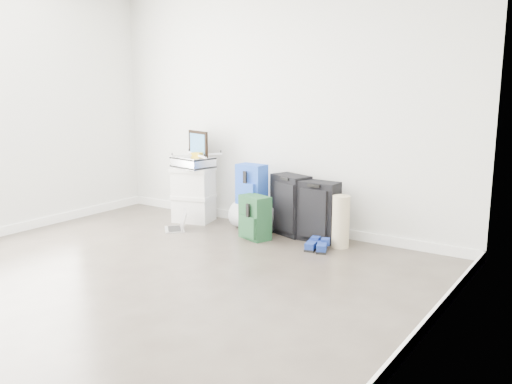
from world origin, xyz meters
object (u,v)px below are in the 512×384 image
Objects in this scene: duffel_bag at (253,217)px; briefcase at (193,162)px; boxes_stack at (194,194)px; large_suitcase at (290,205)px; carry_on at (319,211)px; laptop at (178,225)px.

briefcase is at bearing -162.96° from duffel_bag.
large_suitcase reaches higher than boxes_stack.
carry_on reaches higher than laptop.
carry_on is (0.80, 0.04, 0.16)m from duffel_bag.
briefcase reaches higher than laptop.
carry_on reaches higher than duffel_bag.
laptop is (-0.70, -0.45, -0.10)m from duffel_bag.
large_suitcase reaches higher than laptop.
large_suitcase is at bearing 172.32° from carry_on.
duffel_bag is at bearing 14.05° from briefcase.
briefcase is at bearing 150.18° from laptop.
carry_on is (0.37, -0.05, -0.01)m from large_suitcase.
boxes_stack is 1.62m from carry_on.
briefcase is (0.00, 0.00, 0.38)m from boxes_stack.
carry_on is at bearing -12.42° from boxes_stack.
boxes_stack is at bearing -176.62° from carry_on.
large_suitcase is (0.43, 0.09, 0.17)m from duffel_bag.
laptop is (0.11, -0.41, -0.66)m from briefcase.
carry_on is at bearing 16.69° from duffel_bag.
laptop is at bearing -89.63° from boxes_stack.
briefcase is at bearing -176.62° from carry_on.
boxes_stack is 1.25m from large_suitcase.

